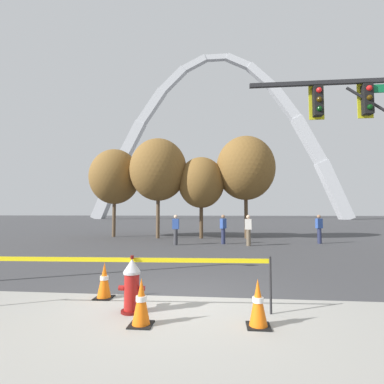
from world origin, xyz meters
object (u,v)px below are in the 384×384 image
traffic_cone_curb_edge (258,303)px  pedestrian_standing_center (176,229)px  monument_arch (217,143)px  pedestrian_near_trees (223,229)px  fire_hydrant (132,286)px  pedestrian_walking_left (319,229)px  traffic_cone_by_hydrant (104,281)px  traffic_cone_mid_sidewalk (141,302)px  pedestrian_walking_right (248,230)px  traffic_signal_gantry (378,132)px

traffic_cone_curb_edge → pedestrian_standing_center: (-2.95, 10.72, 0.46)m
monument_arch → pedestrian_near_trees: 55.06m
fire_hydrant → pedestrian_walking_left: (6.99, 11.75, 0.35)m
monument_arch → pedestrian_near_trees: bearing=-88.9°
fire_hydrant → traffic_cone_by_hydrant: 1.11m
traffic_cone_curb_edge → monument_arch: size_ratio=0.01×
fire_hydrant → traffic_cone_mid_sidewalk: (0.33, -0.56, -0.11)m
traffic_cone_mid_sidewalk → traffic_cone_curb_edge: (1.80, 0.12, 0.00)m
traffic_cone_curb_edge → pedestrian_standing_center: bearing=105.4°
pedestrian_standing_center → fire_hydrant: bearing=-85.4°
fire_hydrant → pedestrian_walking_right: 10.71m
traffic_signal_gantry → pedestrian_near_trees: bearing=121.2°
fire_hydrant → pedestrian_standing_center: 10.32m
traffic_cone_mid_sidewalk → pedestrian_standing_center: bearing=96.1°
pedestrian_standing_center → traffic_cone_by_hydrant: bearing=-89.9°
traffic_signal_gantry → pedestrian_near_trees: 9.15m
traffic_cone_mid_sidewalk → traffic_cone_curb_edge: bearing=3.8°
traffic_cone_by_hydrant → traffic_cone_mid_sidewalk: bearing=-49.0°
traffic_cone_curb_edge → traffic_signal_gantry: bearing=46.0°
traffic_cone_curb_edge → pedestrian_walking_right: pedestrian_walking_right is taller
traffic_cone_curb_edge → pedestrian_walking_left: pedestrian_walking_left is taller
traffic_signal_gantry → pedestrian_standing_center: traffic_signal_gantry is taller
traffic_cone_by_hydrant → traffic_cone_curb_edge: bearing=-22.1°
traffic_cone_mid_sidewalk → pedestrian_walking_right: 11.17m
monument_arch → pedestrian_near_trees: (0.99, -52.28, -17.24)m
traffic_cone_curb_edge → pedestrian_walking_right: 10.76m
pedestrian_walking_left → fire_hydrant: bearing=-120.8°
traffic_signal_gantry → pedestrian_walking_right: size_ratio=3.77×
traffic_signal_gantry → pedestrian_walking_right: bearing=115.6°
monument_arch → traffic_cone_mid_sidewalk: bearing=-90.3°
fire_hydrant → traffic_cone_mid_sidewalk: fire_hydrant is taller
traffic_cone_mid_sidewalk → pedestrian_near_trees: (1.37, 11.57, 0.46)m
traffic_cone_curb_edge → pedestrian_standing_center: 11.13m
fire_hydrant → pedestrian_walking_right: size_ratio=0.62×
traffic_cone_by_hydrant → pedestrian_standing_center: (-0.02, 9.53, 0.46)m
fire_hydrant → pedestrian_standing_center: pedestrian_standing_center is taller
traffic_cone_curb_edge → pedestrian_standing_center: size_ratio=0.46×
traffic_cone_curb_edge → pedestrian_walking_left: bearing=68.2°
fire_hydrant → pedestrian_standing_center: size_ratio=0.62×
pedestrian_standing_center → traffic_cone_mid_sidewalk: bearing=-83.9°
monument_arch → pedestrian_walking_right: bearing=-87.5°
traffic_cone_mid_sidewalk → pedestrian_walking_left: (6.67, 12.31, 0.46)m
monument_arch → traffic_cone_by_hydrant: bearing=-91.4°
traffic_signal_gantry → traffic_cone_mid_sidewalk: bearing=-143.7°
fire_hydrant → pedestrian_near_trees: bearing=81.3°
traffic_cone_curb_edge → pedestrian_walking_left: (4.87, 12.19, 0.46)m
traffic_cone_mid_sidewalk → pedestrian_walking_left: bearing=61.6°
traffic_cone_curb_edge → pedestrian_walking_right: (0.86, 10.72, 0.46)m
pedestrian_near_trees → monument_arch: bearing=91.1°
fire_hydrant → pedestrian_walking_right: bearing=73.8°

